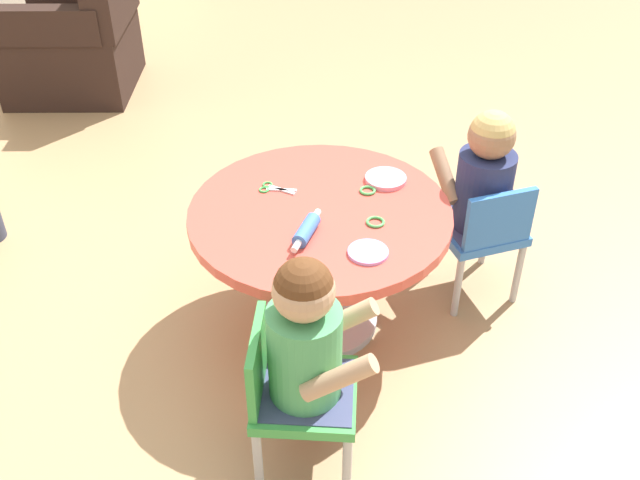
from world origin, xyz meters
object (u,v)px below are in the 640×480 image
at_px(craft_scissors, 273,188).
at_px(armchair_dark, 78,39).
at_px(seated_child_left, 306,337).
at_px(seated_child_right, 485,175).
at_px(rolling_pin, 306,230).
at_px(child_chair_left, 294,392).
at_px(child_chair_right, 482,231).
at_px(craft_table, 320,238).

bearing_deg(craft_scissors, armchair_dark, 55.79).
xyz_separation_m(seated_child_left, seated_child_right, (1.03, -0.26, 0.00)).
height_order(seated_child_left, rolling_pin, seated_child_left).
distance_m(child_chair_left, craft_scissors, 0.80).
xyz_separation_m(seated_child_right, rolling_pin, (-0.58, 0.46, 0.01)).
relative_size(child_chair_right, rolling_pin, 2.32).
bearing_deg(child_chair_left, craft_table, 16.11).
bearing_deg(child_chair_left, seated_child_left, -70.77).
distance_m(seated_child_left, rolling_pin, 0.48).
xyz_separation_m(seated_child_right, craft_scissors, (-0.37, 0.68, -0.01)).
bearing_deg(armchair_dark, child_chair_left, -130.52).
xyz_separation_m(craft_table, child_chair_left, (-0.61, -0.18, -0.09)).
bearing_deg(child_chair_left, rolling_pin, 19.13).
distance_m(child_chair_left, armchair_dark, 3.06).
height_order(child_chair_right, rolling_pin, rolling_pin).
relative_size(child_chair_left, rolling_pin, 2.32).
distance_m(seated_child_left, armchair_dark, 3.09).
distance_m(seated_child_right, rolling_pin, 0.74).
relative_size(seated_child_right, armchair_dark, 0.54).
relative_size(child_chair_left, armchair_dark, 0.57).
xyz_separation_m(child_chair_left, seated_child_left, (0.01, -0.04, 0.23)).
relative_size(child_chair_right, seated_child_right, 1.05).
distance_m(craft_table, rolling_pin, 0.22).
bearing_deg(child_chair_left, seated_child_right, -15.97).
relative_size(craft_table, craft_scissors, 6.64).
bearing_deg(rolling_pin, armchair_dark, 54.72).
relative_size(child_chair_right, armchair_dark, 0.57).
xyz_separation_m(rolling_pin, craft_scissors, (0.21, 0.23, -0.02)).
height_order(child_chair_left, armchair_dark, armchair_dark).
xyz_separation_m(seated_child_left, craft_scissors, (0.66, 0.42, -0.01)).
xyz_separation_m(child_chair_right, rolling_pin, (-0.55, 0.48, 0.24)).
relative_size(seated_child_left, armchair_dark, 0.54).
height_order(armchair_dark, craft_scissors, armchair_dark).
relative_size(child_chair_left, craft_scissors, 3.89).
bearing_deg(rolling_pin, child_chair_right, -40.97).
bearing_deg(armchair_dark, child_chair_right, -110.29).
distance_m(craft_table, armchair_dark, 2.56).
bearing_deg(child_chair_right, child_chair_left, 162.21).
bearing_deg(rolling_pin, seated_child_right, -37.91).
xyz_separation_m(child_chair_left, child_chair_right, (1.01, -0.32, 0.00)).
distance_m(seated_child_left, child_chair_right, 1.06).
relative_size(seated_child_left, rolling_pin, 2.21).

